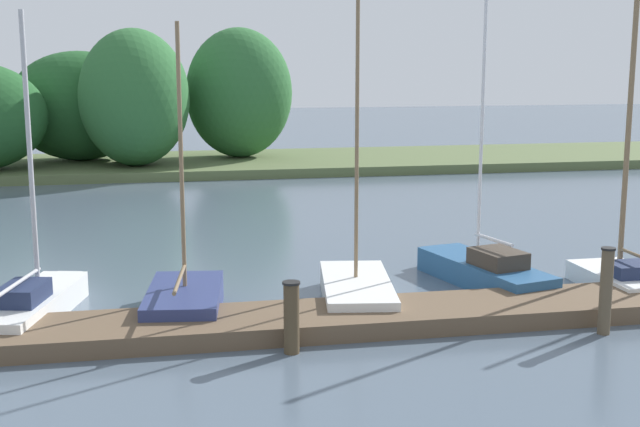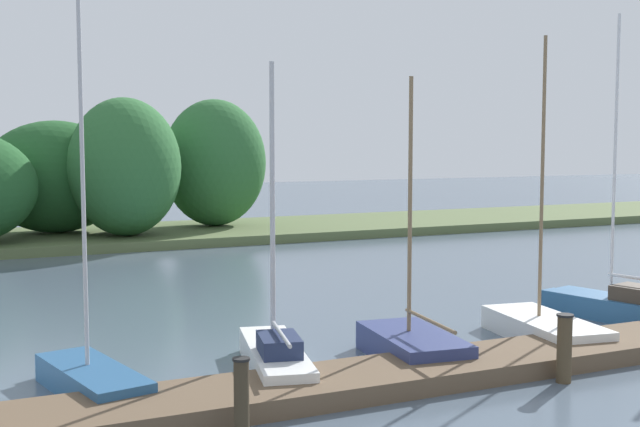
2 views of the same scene
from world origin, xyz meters
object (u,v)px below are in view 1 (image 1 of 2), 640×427
sailboat_4 (36,301)px  sailboat_8 (622,273)px  mooring_piling_3 (291,317)px  mooring_piling_4 (606,291)px  sailboat_5 (185,299)px  sailboat_7 (482,268)px  sailboat_6 (356,288)px

sailboat_4 → sailboat_8: sailboat_8 is taller
mooring_piling_3 → mooring_piling_4: mooring_piling_4 is taller
sailboat_8 → mooring_piling_4: sailboat_8 is taller
sailboat_5 → mooring_piling_3: bearing=-138.8°
sailboat_7 → mooring_piling_4: (0.91, -3.69, 0.45)m
sailboat_4 → sailboat_8: size_ratio=0.93×
sailboat_7 → mooring_piling_4: 3.83m
sailboat_5 → mooring_piling_3: sailboat_5 is taller
mooring_piling_3 → sailboat_8: bearing=18.3°
sailboat_4 → sailboat_5: size_ratio=1.04×
sailboat_5 → sailboat_6: (3.52, 0.21, -0.02)m
sailboat_7 → mooring_piling_4: sailboat_7 is taller
sailboat_4 → mooring_piling_3: (4.57, -2.81, 0.27)m
sailboat_6 → sailboat_7: size_ratio=0.89×
sailboat_7 → mooring_piling_3: (-4.90, -3.59, 0.27)m
sailboat_6 → sailboat_4: bearing=98.2°
sailboat_7 → mooring_piling_3: bearing=112.2°
sailboat_4 → sailboat_6: 6.37m
sailboat_8 → sailboat_7: bearing=69.0°
mooring_piling_3 → sailboat_6: bearing=56.7°
sailboat_8 → mooring_piling_4: bearing=143.3°
sailboat_5 → sailboat_8: bearing=-82.8°
sailboat_6 → mooring_piling_4: sailboat_6 is taller
sailboat_7 → sailboat_8: 3.02m
sailboat_6 → mooring_piling_3: (-1.80, -2.75, 0.33)m
sailboat_7 → mooring_piling_3: 6.08m
sailboat_4 → sailboat_5: bearing=-81.9°
sailboat_4 → mooring_piling_3: size_ratio=4.64×
sailboat_6 → sailboat_8: sailboat_6 is taller
mooring_piling_3 → mooring_piling_4: 5.81m
sailboat_6 → mooring_piling_4: (4.01, -2.85, 0.51)m
sailboat_6 → sailboat_5: bearing=102.1°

